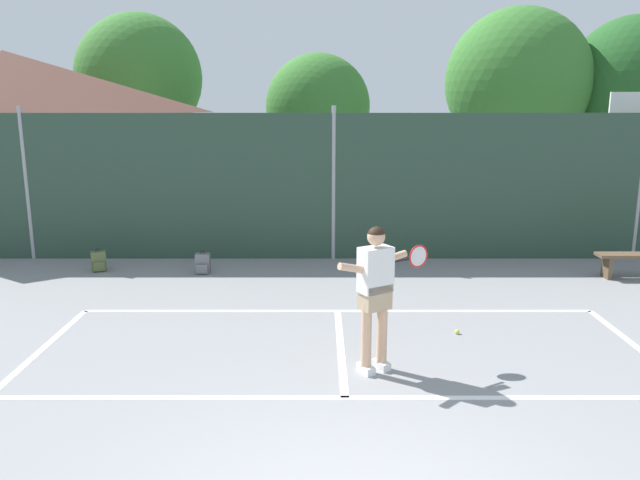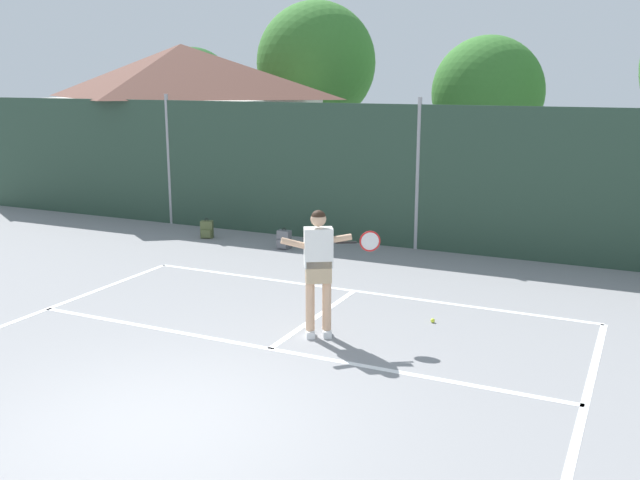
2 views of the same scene
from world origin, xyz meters
The scene contains 9 objects.
ground_plane centered at (0.00, 0.00, 0.00)m, with size 120.00×120.00×0.00m, color gray.
court_markings centered at (0.00, 0.65, 0.00)m, with size 8.30×11.10×0.01m.
chainlink_fence centered at (0.00, 9.00, 1.55)m, with size 26.09×0.09×3.25m.
clubhouse_building centered at (-8.28, 12.15, 2.38)m, with size 7.48×5.14×4.60m.
treeline_backdrop centered at (1.84, 17.08, 3.80)m, with size 25.23×4.29×6.37m.
tennis_player centered at (0.40, 3.22, 1.11)m, with size 1.21×0.87×1.85m.
tennis_ball centered at (1.72, 4.48, 0.03)m, with size 0.07×0.07×0.07m, color #CCE033.
backpack_olive centered at (-4.72, 7.96, 0.19)m, with size 0.33×0.32×0.46m.
backpack_grey centered at (-2.60, 7.78, 0.19)m, with size 0.28×0.24×0.46m.
Camera 2 is at (4.57, -5.62, 3.66)m, focal length 40.17 mm.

